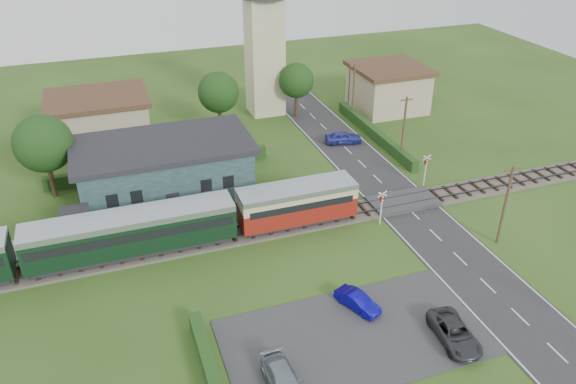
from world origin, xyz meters
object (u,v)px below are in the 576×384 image
object	(u,v)px
pedestrian_near	(241,203)
pedestrian_far	(119,224)
station_building	(165,168)
car_park_blue	(357,301)
equipment_hut	(77,225)
car_park_dark	(455,333)
house_east	(388,87)
church_tower	(264,30)
car_park_silver	(283,381)
house_west	(100,119)
crossing_signal_near	(382,203)
car_on_road	(343,137)
crossing_signal_far	(426,166)
train	(89,240)

from	to	relation	value
pedestrian_near	pedestrian_far	distance (m)	10.33
station_building	car_park_blue	xyz separation A→B (m)	(9.91, -20.49, -2.05)
equipment_hut	car_park_dark	world-z (taller)	equipment_hut
house_east	car_park_blue	distance (m)	39.12
church_tower	house_east	world-z (taller)	church_tower
car_park_blue	car_park_dark	size ratio (longest dim) A/B	0.76
car_park_silver	house_west	bearing A→B (deg)	99.36
crossing_signal_near	pedestrian_near	distance (m)	12.09
car_park_silver	car_on_road	bearing A→B (deg)	58.32
church_tower	crossing_signal_far	size ratio (longest dim) A/B	5.37
train	pedestrian_far	world-z (taller)	train
equipment_hut	car_on_road	world-z (taller)	equipment_hut
pedestrian_near	car_park_silver	bearing A→B (deg)	63.78
house_east	crossing_signal_near	world-z (taller)	house_east
crossing_signal_near	car_on_road	xyz separation A→B (m)	(3.85, 16.29, -1.40)
pedestrian_far	car_on_road	bearing A→B (deg)	-62.11
car_park_blue	car_park_dark	xyz separation A→B (m)	(4.50, -4.91, 0.06)
house_west	train	bearing A→B (deg)	-95.26
station_building	church_tower	bearing A→B (deg)	48.59
car_park_silver	car_park_dark	size ratio (longest dim) A/B	0.96
church_tower	house_west	bearing A→B (deg)	-171.47
crossing_signal_near	crossing_signal_far	size ratio (longest dim) A/B	1.00
station_building	car_park_dark	distance (m)	29.27
car_park_blue	crossing_signal_near	bearing A→B (deg)	30.58
station_building	church_tower	xyz separation A→B (m)	(15.00, 17.01, 7.53)
station_building	house_west	bearing A→B (deg)	109.65
crossing_signal_near	house_west	bearing A→B (deg)	130.11
crossing_signal_far	car_on_road	xyz separation A→B (m)	(-3.35, 11.49, -1.40)
equipment_hut	house_west	xyz separation A→B (m)	(3.00, 19.80, 1.04)
house_west	crossing_signal_far	world-z (taller)	house_west
crossing_signal_near	pedestrian_near	xyz separation A→B (m)	(-10.84, 5.28, -0.88)
station_building	pedestrian_near	size ratio (longest dim) A/B	9.88
equipment_hut	car_park_dark	bearing A→B (deg)	-41.17
church_tower	equipment_hut	bearing A→B (deg)	-135.25
station_building	car_park_silver	xyz separation A→B (m)	(2.80, -25.49, -1.98)
car_park_silver	pedestrian_far	size ratio (longest dim) A/B	2.73
car_park_dark	car_park_silver	bearing A→B (deg)	-173.75
crossing_signal_far	car_park_dark	distance (m)	20.97
church_tower	car_park_blue	bearing A→B (deg)	-97.72
car_park_silver	pedestrian_near	size ratio (longest dim) A/B	2.68
equipment_hut	train	world-z (taller)	train
house_west	pedestrian_near	world-z (taller)	house_west
house_east	equipment_hut	bearing A→B (deg)	-153.68
church_tower	car_park_dark	xyz separation A→B (m)	(-0.58, -42.41, -9.52)
crossing_signal_near	car_park_silver	bearing A→B (deg)	-133.98
crossing_signal_near	car_on_road	distance (m)	16.80
car_park_blue	train	bearing A→B (deg)	122.05
train	pedestrian_far	distance (m)	3.96
pedestrian_near	train	bearing A→B (deg)	-5.36
house_east	car_on_road	bearing A→B (deg)	-140.23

